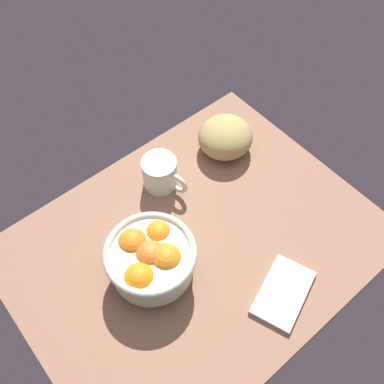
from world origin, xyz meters
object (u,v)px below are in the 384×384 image
Objects in this scene: napkin_folded at (283,293)px; bread_loaf at (225,137)px; mug at (161,173)px; fruit_bowl at (151,258)px.

bread_loaf is at bearing 65.02° from napkin_folded.
bread_loaf is 1.16× the size of mug.
fruit_bowl is 39.35cm from bread_loaf.
fruit_bowl is 29.07cm from napkin_folded.
bread_loaf reaches higher than mug.
napkin_folded is 39.72cm from mug.
fruit_bowl is at bearing -132.46° from mug.
bread_loaf is (35.86, 16.06, -2.02)cm from fruit_bowl.
fruit_bowl is at bearing 129.49° from napkin_folded.
mug is (16.02, 17.51, -2.15)cm from fruit_bowl.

